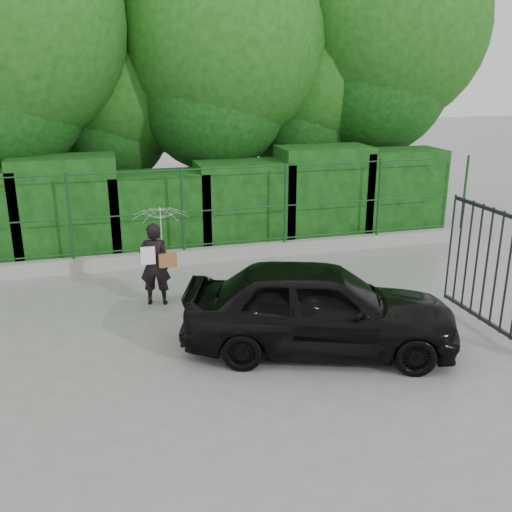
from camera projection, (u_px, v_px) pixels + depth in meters
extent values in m
plane|color=gray|center=(205.00, 361.00, 8.26)|extent=(80.00, 80.00, 0.00)
cube|color=#9E9E99|center=(166.00, 258.00, 12.34)|extent=(14.00, 0.25, 0.30)
cylinder|color=#143E1B|center=(70.00, 217.00, 11.54)|extent=(0.06, 0.06, 1.80)
cylinder|color=#143E1B|center=(183.00, 210.00, 12.12)|extent=(0.06, 0.06, 1.80)
cylinder|color=#143E1B|center=(285.00, 203.00, 12.70)|extent=(0.06, 0.06, 1.80)
cylinder|color=#143E1B|center=(379.00, 198.00, 13.29)|extent=(0.06, 0.06, 1.80)
cylinder|color=#143E1B|center=(465.00, 192.00, 13.87)|extent=(0.06, 0.06, 1.80)
cylinder|color=#143E1B|center=(166.00, 247.00, 12.26)|extent=(13.60, 0.03, 0.03)
cylinder|color=#143E1B|center=(164.00, 213.00, 12.03)|extent=(13.60, 0.03, 0.03)
cylinder|color=#143E1B|center=(162.00, 171.00, 11.76)|extent=(13.60, 0.03, 0.03)
cube|color=black|center=(67.00, 209.00, 12.44)|extent=(2.20, 1.20, 2.29)
cube|color=black|center=(159.00, 213.00, 13.02)|extent=(2.20, 1.20, 1.85)
cube|color=black|center=(244.00, 204.00, 13.50)|extent=(2.20, 1.20, 2.01)
cube|color=black|center=(323.00, 194.00, 13.97)|extent=(2.20, 1.20, 2.30)
cube|color=black|center=(396.00, 192.00, 14.50)|extent=(2.20, 1.20, 2.15)
cylinder|color=black|center=(20.00, 150.00, 13.41)|extent=(0.36, 0.36, 4.50)
sphere|color=#14470F|center=(4.00, 26.00, 12.57)|extent=(5.40, 5.40, 5.40)
cylinder|color=black|center=(127.00, 164.00, 15.43)|extent=(0.36, 0.36, 3.25)
sphere|color=#14470F|center=(122.00, 89.00, 14.83)|extent=(3.90, 3.90, 3.90)
cylinder|color=black|center=(225.00, 146.00, 14.99)|extent=(0.36, 0.36, 4.25)
sphere|color=#14470F|center=(223.00, 43.00, 14.20)|extent=(5.10, 5.10, 5.10)
cylinder|color=black|center=(305.00, 154.00, 16.38)|extent=(0.36, 0.36, 3.50)
sphere|color=#14470F|center=(307.00, 77.00, 15.74)|extent=(4.20, 4.20, 4.20)
cylinder|color=black|center=(376.00, 131.00, 16.33)|extent=(0.36, 0.36, 4.75)
sphere|color=#14470F|center=(382.00, 24.00, 15.45)|extent=(5.70, 5.70, 5.70)
cube|color=#222228|center=(481.00, 318.00, 9.34)|extent=(0.05, 2.00, 0.06)
cube|color=#222228|center=(496.00, 211.00, 8.78)|extent=(0.05, 2.00, 0.06)
cylinder|color=#222228|center=(507.00, 276.00, 8.65)|extent=(0.04, 0.04, 1.90)
cylinder|color=#222228|center=(497.00, 270.00, 8.88)|extent=(0.04, 0.04, 1.90)
cylinder|color=#222228|center=(486.00, 265.00, 9.11)|extent=(0.04, 0.04, 1.90)
cylinder|color=#222228|center=(477.00, 261.00, 9.34)|extent=(0.04, 0.04, 1.90)
cylinder|color=#222228|center=(467.00, 256.00, 9.57)|extent=(0.04, 0.04, 1.90)
cylinder|color=#222228|center=(458.00, 252.00, 9.80)|extent=(0.04, 0.04, 1.90)
cylinder|color=#222228|center=(450.00, 248.00, 10.02)|extent=(0.04, 0.04, 1.90)
imported|color=black|center=(155.00, 264.00, 10.10)|extent=(0.62, 0.48, 1.50)
imported|color=white|center=(161.00, 232.00, 10.01)|extent=(0.99, 1.01, 0.91)
cube|color=brown|center=(168.00, 260.00, 10.05)|extent=(0.32, 0.15, 0.24)
cube|color=white|center=(148.00, 256.00, 9.89)|extent=(0.25, 0.02, 0.32)
imported|color=black|center=(319.00, 307.00, 8.42)|extent=(4.32, 2.83, 1.37)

